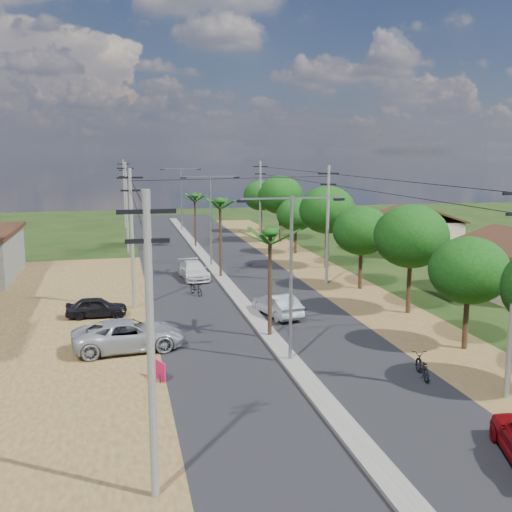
% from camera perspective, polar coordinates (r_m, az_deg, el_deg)
% --- Properties ---
extents(ground, '(160.00, 160.00, 0.00)m').
position_cam_1_polar(ground, '(29.20, 3.27, -10.12)').
color(ground, black).
rests_on(ground, ground).
extents(road, '(12.00, 110.00, 0.04)m').
position_cam_1_polar(road, '(43.21, -2.27, -3.45)').
color(road, black).
rests_on(road, ground).
extents(median, '(1.00, 90.00, 0.18)m').
position_cam_1_polar(median, '(46.07, -2.96, -2.52)').
color(median, '#605E56').
rests_on(median, ground).
extents(dirt_shoulder_east, '(5.00, 90.00, 0.03)m').
position_cam_1_polar(dirt_shoulder_east, '(45.50, 8.32, -2.87)').
color(dirt_shoulder_east, brown).
rests_on(dirt_shoulder_east, ground).
extents(house_east_far, '(7.60, 7.50, 4.60)m').
position_cam_1_polar(house_east_far, '(61.92, 14.86, 2.52)').
color(house_east_far, tan).
rests_on(house_east_far, ground).
extents(tree_east_b, '(4.00, 4.00, 5.83)m').
position_cam_1_polar(tree_east_b, '(31.89, 19.61, -1.30)').
color(tree_east_b, black).
rests_on(tree_east_b, ground).
extents(tree_east_c, '(4.60, 4.60, 6.83)m').
position_cam_1_polar(tree_east_c, '(37.95, 14.55, 1.82)').
color(tree_east_c, black).
rests_on(tree_east_c, ground).
extents(tree_east_d, '(4.20, 4.20, 6.13)m').
position_cam_1_polar(tree_east_d, '(44.17, 10.02, 2.40)').
color(tree_east_d, black).
rests_on(tree_east_d, ground).
extents(tree_east_e, '(4.80, 4.80, 7.14)m').
position_cam_1_polar(tree_east_e, '(51.57, 6.80, 4.38)').
color(tree_east_e, black).
rests_on(tree_east_e, ground).
extents(tree_east_f, '(3.80, 3.80, 5.52)m').
position_cam_1_polar(tree_east_f, '(59.13, 3.80, 3.95)').
color(tree_east_f, black).
rests_on(tree_east_f, ground).
extents(tree_east_g, '(5.00, 5.00, 7.38)m').
position_cam_1_polar(tree_east_g, '(66.84, 2.34, 5.81)').
color(tree_east_g, black).
rests_on(tree_east_g, ground).
extents(tree_east_h, '(4.40, 4.40, 6.52)m').
position_cam_1_polar(tree_east_h, '(74.54, 0.49, 5.78)').
color(tree_east_h, black).
rests_on(tree_east_h, ground).
extents(palm_median_near, '(2.00, 2.00, 6.15)m').
position_cam_1_polar(palm_median_near, '(31.61, 1.35, 1.80)').
color(palm_median_near, black).
rests_on(palm_median_near, ground).
extents(palm_median_mid, '(2.00, 2.00, 6.55)m').
position_cam_1_polar(palm_median_mid, '(47.15, -3.45, 4.90)').
color(palm_median_mid, black).
rests_on(palm_median_mid, ground).
extents(palm_median_far, '(2.00, 2.00, 5.85)m').
position_cam_1_polar(palm_median_far, '(62.98, -5.85, 5.54)').
color(palm_median_far, black).
rests_on(palm_median_far, ground).
extents(streetlight_near, '(5.10, 0.18, 8.00)m').
position_cam_1_polar(streetlight_near, '(27.92, 3.36, -0.86)').
color(streetlight_near, gray).
rests_on(streetlight_near, ground).
extents(streetlight_mid, '(5.10, 0.18, 8.00)m').
position_cam_1_polar(streetlight_mid, '(52.17, -4.34, 4.14)').
color(streetlight_mid, gray).
rests_on(streetlight_mid, ground).
extents(streetlight_far, '(5.10, 0.18, 8.00)m').
position_cam_1_polar(streetlight_far, '(76.90, -7.15, 5.94)').
color(streetlight_far, gray).
rests_on(streetlight_far, ground).
extents(utility_pole_w_a, '(1.60, 0.24, 9.00)m').
position_cam_1_polar(utility_pole_w_a, '(17.16, -10.01, -8.00)').
color(utility_pole_w_a, '#605E56').
rests_on(utility_pole_w_a, ground).
extents(utility_pole_w_b, '(1.60, 0.24, 9.00)m').
position_cam_1_polar(utility_pole_w_b, '(38.69, -11.73, 1.92)').
color(utility_pole_w_b, '#605E56').
rests_on(utility_pole_w_b, ground).
extents(utility_pole_w_c, '(1.60, 0.24, 9.00)m').
position_cam_1_polar(utility_pole_w_c, '(60.56, -12.22, 4.72)').
color(utility_pole_w_c, '#605E56').
rests_on(utility_pole_w_c, ground).
extents(utility_pole_w_d, '(1.60, 0.24, 9.00)m').
position_cam_1_polar(utility_pole_w_d, '(81.50, -12.44, 5.98)').
color(utility_pole_w_d, '#605E56').
rests_on(utility_pole_w_d, ground).
extents(utility_pole_e_b, '(1.60, 0.24, 9.00)m').
position_cam_1_polar(utility_pole_e_b, '(45.28, 6.83, 3.19)').
color(utility_pole_e_b, '#605E56').
rests_on(utility_pole_e_b, ground).
extents(utility_pole_e_c, '(1.60, 0.24, 9.00)m').
position_cam_1_polar(utility_pole_e_c, '(66.31, 0.41, 5.37)').
color(utility_pole_e_c, '#605E56').
rests_on(utility_pole_e_c, ground).
extents(car_silver_mid, '(2.36, 4.50, 1.41)m').
position_cam_1_polar(car_silver_mid, '(36.79, 2.03, -4.72)').
color(car_silver_mid, '#989BA0').
rests_on(car_silver_mid, ground).
extents(car_white_far, '(2.29, 4.83, 1.36)m').
position_cam_1_polar(car_white_far, '(47.66, -5.96, -1.42)').
color(car_white_far, '#BBBCB7').
rests_on(car_white_far, ground).
extents(car_parked_silver, '(5.85, 3.14, 1.56)m').
position_cam_1_polar(car_parked_silver, '(31.30, -12.04, -7.44)').
color(car_parked_silver, '#989BA0').
rests_on(car_parked_silver, ground).
extents(car_parked_dark, '(3.64, 1.49, 1.24)m').
position_cam_1_polar(car_parked_dark, '(37.86, -14.95, -4.77)').
color(car_parked_dark, black).
rests_on(car_parked_dark, ground).
extents(moto_rider_east, '(1.09, 2.07, 1.03)m').
position_cam_1_polar(moto_rider_east, '(28.14, 15.53, -10.14)').
color(moto_rider_east, black).
rests_on(moto_rider_east, ground).
extents(moto_rider_west_a, '(1.15, 1.87, 0.93)m').
position_cam_1_polar(moto_rider_west_a, '(42.38, -5.71, -3.14)').
color(moto_rider_west_a, black).
rests_on(moto_rider_west_a, ground).
extents(moto_rider_west_b, '(0.88, 1.90, 1.10)m').
position_cam_1_polar(moto_rider_west_b, '(63.55, -10.31, 1.19)').
color(moto_rider_west_b, black).
rests_on(moto_rider_west_b, ground).
extents(roadside_sign, '(0.50, 1.02, 0.90)m').
position_cam_1_polar(roadside_sign, '(27.28, -9.20, -10.72)').
color(roadside_sign, '#BE1141').
rests_on(roadside_sign, ground).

